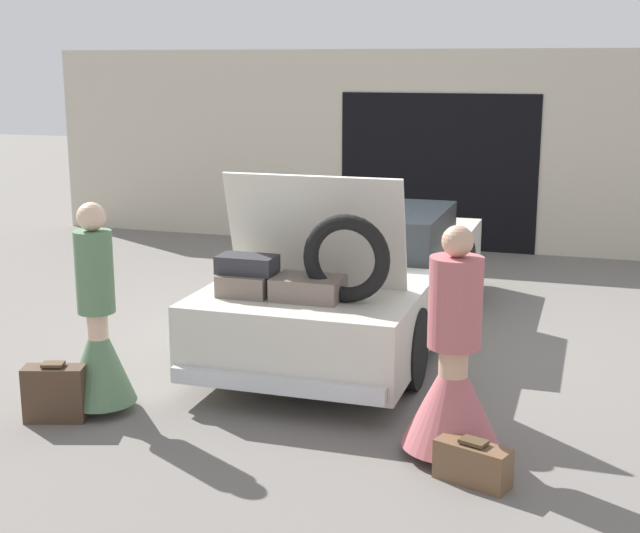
{
  "coord_description": "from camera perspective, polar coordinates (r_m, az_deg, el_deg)",
  "views": [
    {
      "loc": [
        2.19,
        -8.24,
        2.62
      ],
      "look_at": [
        0.0,
        -1.29,
        0.94
      ],
      "focal_mm": 50.0,
      "sensor_mm": 36.0,
      "label": 1
    }
  ],
  "objects": [
    {
      "name": "car",
      "position": [
        8.76,
        2.5,
        -0.61
      ],
      "size": [
        1.81,
        4.77,
        1.74
      ],
      "color": "silver",
      "rests_on": "ground_plane"
    },
    {
      "name": "person_right",
      "position": [
        6.08,
        8.5,
        -7.01
      ],
      "size": [
        0.68,
        0.68,
        1.6
      ],
      "rotation": [
        0.0,
        0.0,
        1.43
      ],
      "color": "tan",
      "rests_on": "ground_plane"
    },
    {
      "name": "person_left",
      "position": [
        6.96,
        -14.01,
        -4.46
      ],
      "size": [
        0.54,
        0.54,
        1.62
      ],
      "rotation": [
        0.0,
        0.0,
        -1.47
      ],
      "color": "beige",
      "rests_on": "ground_plane"
    },
    {
      "name": "garage_wall_back",
      "position": [
        12.8,
        7.61,
        7.33
      ],
      "size": [
        12.0,
        0.14,
        2.8
      ],
      "color": "beige",
      "rests_on": "ground_plane"
    },
    {
      "name": "ground_plane",
      "position": [
        8.92,
        2.49,
        -4.14
      ],
      "size": [
        40.0,
        40.0,
        0.0
      ],
      "primitive_type": "plane",
      "color": "slate"
    },
    {
      "name": "suitcase_beside_left_person",
      "position": [
        6.99,
        -16.6,
        -7.78
      ],
      "size": [
        0.49,
        0.31,
        0.45
      ],
      "color": "#473323",
      "rests_on": "ground_plane"
    },
    {
      "name": "suitcase_beside_right_person",
      "position": [
        5.88,
        9.75,
        -12.3
      ],
      "size": [
        0.52,
        0.34,
        0.29
      ],
      "color": "brown",
      "rests_on": "ground_plane"
    }
  ]
}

